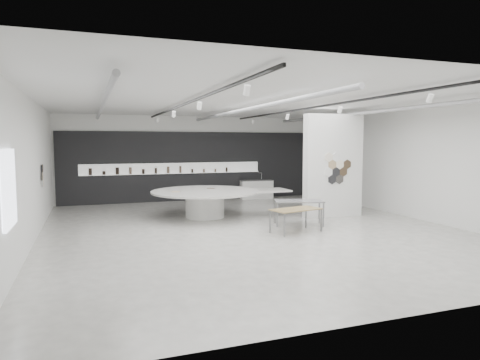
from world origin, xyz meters
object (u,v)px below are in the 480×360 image
object	(u,v)px
partition_column	(333,166)
kitchen_counter	(257,189)
sample_table_stone	(299,203)
display_island	(207,200)
sample_table_wood	(296,211)

from	to	relation	value
partition_column	kitchen_counter	distance (m)	5.72
partition_column	sample_table_stone	world-z (taller)	partition_column
partition_column	display_island	xyz separation A→B (m)	(-4.21, 1.36, -1.18)
sample_table_wood	sample_table_stone	bearing A→B (deg)	58.29
sample_table_stone	kitchen_counter	distance (m)	6.59
sample_table_wood	display_island	bearing A→B (deg)	118.40
partition_column	kitchen_counter	world-z (taller)	partition_column
sample_table_wood	kitchen_counter	world-z (taller)	kitchen_counter
partition_column	sample_table_wood	bearing A→B (deg)	-141.49
display_island	sample_table_wood	distance (m)	3.74
partition_column	sample_table_wood	distance (m)	3.32
display_island	sample_table_stone	bearing A→B (deg)	-46.16
partition_column	kitchen_counter	size ratio (longest dim) A/B	2.27
display_island	kitchen_counter	size ratio (longest dim) A/B	3.07
partition_column	sample_table_wood	xyz separation A→B (m)	(-2.43, -1.94, -1.16)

